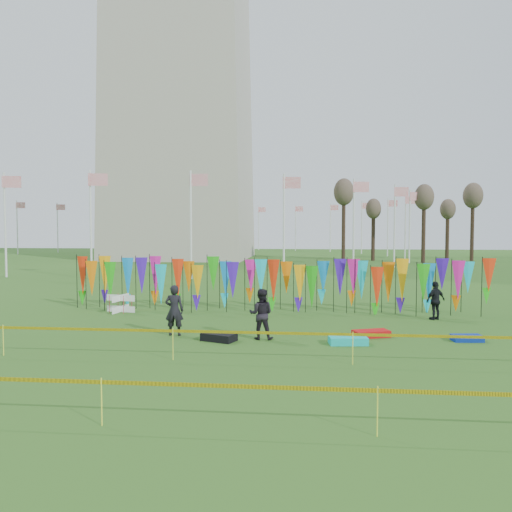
# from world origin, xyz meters

# --- Properties ---
(ground) EXTENTS (160.00, 160.00, 0.00)m
(ground) POSITION_xyz_m (0.00, 0.00, 0.00)
(ground) COLOR #295618
(ground) RESTS_ON ground
(flagpole_ring) EXTENTS (57.40, 56.16, 8.00)m
(flagpole_ring) POSITION_xyz_m (-14.00, 48.00, 4.00)
(flagpole_ring) COLOR silver
(flagpole_ring) RESTS_ON ground
(banner_row) EXTENTS (18.64, 0.64, 2.29)m
(banner_row) POSITION_xyz_m (0.28, 6.80, 1.41)
(banner_row) COLOR black
(banner_row) RESTS_ON ground
(caution_tape_near) EXTENTS (26.00, 0.02, 0.90)m
(caution_tape_near) POSITION_xyz_m (-0.22, -1.77, 0.78)
(caution_tape_near) COLOR #FFE005
(caution_tape_near) RESTS_ON ground
(caution_tape_far) EXTENTS (26.00, 0.02, 0.90)m
(caution_tape_far) POSITION_xyz_m (-0.22, -6.48, 0.78)
(caution_tape_far) COLOR #FFE005
(caution_tape_far) RESTS_ON ground
(box_kite) EXTENTS (0.71, 0.71, 0.79)m
(box_kite) POSITION_xyz_m (-6.44, 5.91, 0.39)
(box_kite) COLOR red
(box_kite) RESTS_ON ground
(person_left) EXTENTS (0.66, 0.50, 1.75)m
(person_left) POSITION_xyz_m (-2.82, 1.42, 0.88)
(person_left) COLOR black
(person_left) RESTS_ON ground
(person_mid) EXTENTS (0.84, 0.54, 1.68)m
(person_mid) POSITION_xyz_m (0.20, 1.13, 0.84)
(person_mid) COLOR black
(person_mid) RESTS_ON ground
(person_right) EXTENTS (1.06, 0.91, 1.57)m
(person_right) POSITION_xyz_m (6.91, 5.40, 0.78)
(person_right) COLOR black
(person_right) RESTS_ON ground
(kite_bag_turquoise) EXTENTS (1.25, 0.73, 0.24)m
(kite_bag_turquoise) POSITION_xyz_m (3.02, 0.66, 0.12)
(kite_bag_turquoise) COLOR #0DCBC6
(kite_bag_turquoise) RESTS_ON ground
(kite_bag_blue) EXTENTS (1.00, 0.59, 0.20)m
(kite_bag_blue) POSITION_xyz_m (6.93, 1.49, 0.10)
(kite_bag_blue) COLOR #092A99
(kite_bag_blue) RESTS_ON ground
(kite_bag_red) EXTENTS (1.33, 0.93, 0.22)m
(kite_bag_red) POSITION_xyz_m (3.90, 1.85, 0.11)
(kite_bag_red) COLOR red
(kite_bag_red) RESTS_ON ground
(kite_bag_black) EXTENTS (1.23, 0.98, 0.25)m
(kite_bag_black) POSITION_xyz_m (-1.15, 0.75, 0.13)
(kite_bag_black) COLOR black
(kite_bag_black) RESTS_ON ground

